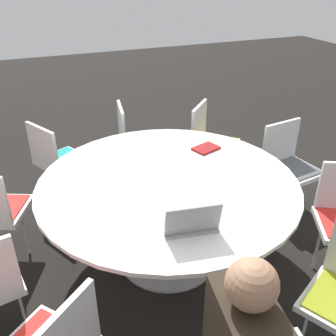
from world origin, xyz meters
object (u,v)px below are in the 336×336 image
object	(u,v)px
chair_6	(57,157)
chair_4	(210,138)
chair_3	(288,161)
laptop	(190,223)
chair_5	(134,137)
spiral_notebook	(206,148)

from	to	relation	value
chair_6	chair_4	bearing A→B (deg)	57.08
chair_3	laptop	distance (m)	1.66
laptop	chair_4	bearing A→B (deg)	-112.27
chair_5	spiral_notebook	world-z (taller)	chair_5
chair_3	chair_6	distance (m)	2.17
chair_4	chair_6	bearing A→B (deg)	-51.24
laptop	spiral_notebook	bearing A→B (deg)	-112.57
chair_4	chair_6	xyz separation A→B (m)	(0.15, 1.55, 0.00)
chair_4	laptop	distance (m)	1.88
chair_3	laptop	world-z (taller)	laptop
chair_4	chair_6	world-z (taller)	same
chair_5	chair_6	bearing A→B (deg)	-68.70
chair_4	chair_3	bearing A→B (deg)	74.15
chair_5	spiral_notebook	size ratio (longest dim) A/B	3.42
chair_3	chair_5	bearing A→B (deg)	-50.84
chair_6	laptop	world-z (taller)	laptop
chair_5	laptop	distance (m)	1.94
laptop	chair_6	bearing A→B (deg)	-62.33
chair_3	spiral_notebook	size ratio (longest dim) A/B	3.42
chair_6	laptop	distance (m)	1.85
chair_4	laptop	world-z (taller)	laptop
spiral_notebook	chair_4	bearing A→B (deg)	-31.35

